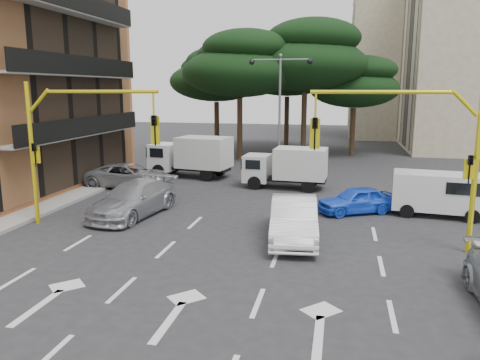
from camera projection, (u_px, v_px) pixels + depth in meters
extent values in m
plane|color=#28282B|center=(219.00, 254.00, 16.47)|extent=(120.00, 120.00, 0.00)
cube|color=gray|center=(279.00, 173.00, 31.80)|extent=(1.40, 6.00, 0.15)
cube|color=black|center=(68.00, 83.00, 25.14)|extent=(0.12, 14.72, 11.20)
cube|color=black|center=(409.00, 58.00, 43.47)|extent=(0.12, 11.04, 16.20)
cube|color=tan|center=(422.00, 68.00, 54.44)|extent=(16.00, 12.00, 16.00)
cube|color=black|center=(351.00, 73.00, 56.20)|extent=(0.12, 11.04, 14.20)
cylinder|color=#382616|center=(240.00, 129.00, 37.92)|extent=(0.44, 0.44, 4.95)
ellipsoid|color=black|center=(240.00, 73.00, 37.05)|extent=(9.15, 9.15, 3.87)
ellipsoid|color=black|center=(246.00, 48.00, 36.19)|extent=(6.86, 6.86, 2.86)
ellipsoid|color=black|center=(234.00, 56.00, 37.19)|extent=(6.07, 6.07, 2.64)
cylinder|color=#382616|center=(304.00, 125.00, 38.76)|extent=(0.44, 0.44, 5.40)
ellipsoid|color=black|center=(305.00, 65.00, 37.82)|extent=(9.98, 9.98, 4.22)
ellipsoid|color=black|center=(313.00, 38.00, 36.92)|extent=(7.49, 7.49, 3.12)
ellipsoid|color=black|center=(300.00, 47.00, 37.93)|extent=(6.62, 6.62, 2.88)
cylinder|color=#382616|center=(217.00, 127.00, 42.42)|extent=(0.44, 0.44, 4.50)
ellipsoid|color=black|center=(216.00, 81.00, 41.63)|extent=(8.32, 8.32, 3.52)
ellipsoid|color=black|center=(222.00, 62.00, 40.80)|extent=(6.24, 6.24, 2.60)
ellipsoid|color=black|center=(212.00, 68.00, 41.79)|extent=(5.52, 5.52, 2.40)
cylinder|color=#382616|center=(352.00, 132.00, 39.99)|extent=(0.44, 0.44, 4.05)
ellipsoid|color=black|center=(354.00, 89.00, 39.28)|extent=(7.49, 7.49, 3.17)
ellipsoid|color=black|center=(363.00, 70.00, 38.48)|extent=(5.62, 5.62, 2.34)
ellipsoid|color=black|center=(349.00, 76.00, 39.46)|extent=(4.97, 4.97, 2.16)
cylinder|color=#382616|center=(287.00, 123.00, 44.01)|extent=(0.44, 0.44, 4.95)
ellipsoid|color=black|center=(287.00, 75.00, 43.15)|extent=(9.15, 9.15, 3.87)
ellipsoid|color=black|center=(294.00, 53.00, 42.28)|extent=(6.86, 6.86, 2.86)
ellipsoid|color=black|center=(283.00, 60.00, 43.29)|extent=(6.07, 6.07, 2.64)
cylinder|color=yellow|center=(476.00, 169.00, 16.03)|extent=(0.18, 0.18, 6.00)
cylinder|color=yellow|center=(464.00, 103.00, 15.71)|extent=(0.95, 0.14, 0.95)
cylinder|color=yellow|center=(380.00, 92.00, 16.21)|extent=(4.80, 0.14, 0.14)
cylinder|color=yellow|center=(316.00, 105.00, 16.75)|extent=(0.08, 0.08, 0.90)
imported|color=black|center=(315.00, 134.00, 16.96)|extent=(0.20, 0.24, 1.20)
cube|color=yellow|center=(315.00, 134.00, 17.03)|extent=(0.36, 0.06, 1.10)
imported|color=black|center=(470.00, 170.00, 15.94)|extent=(0.16, 0.20, 1.00)
cube|color=yellow|center=(469.00, 169.00, 16.03)|extent=(0.35, 0.08, 0.70)
cylinder|color=yellow|center=(32.00, 154.00, 19.58)|extent=(0.18, 0.18, 6.00)
cylinder|color=yellow|center=(39.00, 100.00, 19.03)|extent=(0.95, 0.14, 0.95)
cylinder|color=yellow|center=(101.00, 92.00, 18.40)|extent=(4.80, 0.14, 0.14)
cylinder|color=yellow|center=(153.00, 103.00, 18.03)|extent=(0.08, 0.08, 0.90)
imported|color=black|center=(154.00, 131.00, 18.24)|extent=(0.20, 0.24, 1.20)
cube|color=yellow|center=(155.00, 130.00, 18.31)|extent=(0.36, 0.06, 1.10)
imported|color=black|center=(35.00, 155.00, 19.39)|extent=(0.16, 0.20, 1.00)
cube|color=yellow|center=(36.00, 155.00, 19.49)|extent=(0.35, 0.08, 0.70)
cylinder|color=slate|center=(280.00, 116.00, 31.06)|extent=(0.16, 0.16, 7.50)
cylinder|color=slate|center=(267.00, 60.00, 30.54)|extent=(1.80, 0.10, 0.10)
sphere|color=black|center=(252.00, 62.00, 30.78)|extent=(0.36, 0.36, 0.36)
cylinder|color=slate|center=(294.00, 59.00, 30.17)|extent=(1.80, 0.10, 0.10)
sphere|color=black|center=(310.00, 62.00, 29.99)|extent=(0.36, 0.36, 0.36)
sphere|color=slate|center=(280.00, 56.00, 30.31)|extent=(0.24, 0.24, 0.24)
imported|color=white|center=(294.00, 219.00, 17.86)|extent=(2.19, 5.04, 1.61)
imported|color=blue|center=(356.00, 200.00, 21.72)|extent=(3.89, 2.97, 1.24)
imported|color=#A4A5AC|center=(133.00, 199.00, 21.29)|extent=(2.90, 5.56, 1.54)
imported|color=gray|center=(129.00, 176.00, 27.33)|extent=(5.07, 2.37, 1.40)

